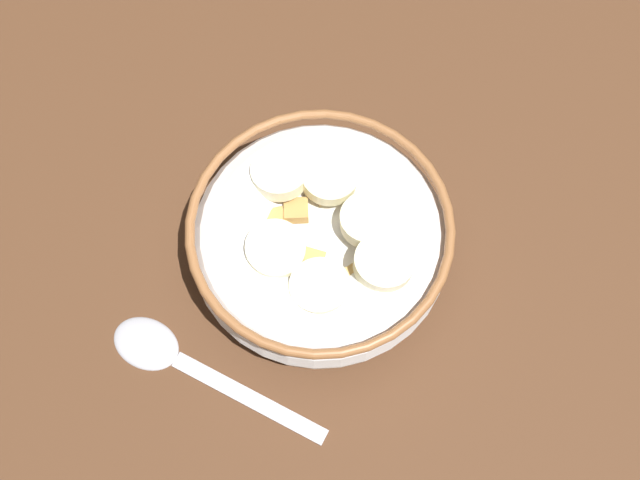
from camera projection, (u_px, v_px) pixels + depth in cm
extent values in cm
cube|color=#472B19|center=(320.00, 263.00, 53.71)|extent=(103.11, 103.11, 2.00)
cylinder|color=white|center=(320.00, 256.00, 52.50)|extent=(8.76, 8.76, 0.60)
torus|color=white|center=(320.00, 242.00, 50.31)|extent=(15.93, 15.93, 5.34)
torus|color=brown|center=(320.00, 227.00, 48.12)|extent=(16.05, 16.05, 0.60)
cylinder|color=white|center=(320.00, 237.00, 49.57)|extent=(12.72, 12.72, 0.40)
cube|color=tan|center=(386.00, 231.00, 48.98)|extent=(1.86, 1.90, 0.80)
cube|color=#AD7F42|center=(277.00, 268.00, 48.03)|extent=(2.12, 2.12, 0.72)
cube|color=#B78947|center=(251.00, 217.00, 49.40)|extent=(2.13, 2.13, 0.74)
cube|color=tan|center=(293.00, 170.00, 50.56)|extent=(2.12, 2.12, 0.71)
cube|color=#B78947|center=(359.00, 163.00, 50.99)|extent=(2.00, 1.97, 0.83)
cube|color=tan|center=(308.00, 154.00, 51.08)|extent=(2.06, 2.08, 0.82)
cube|color=#B78947|center=(311.00, 262.00, 48.43)|extent=(2.02, 1.99, 0.79)
cube|color=tan|center=(253.00, 192.00, 50.12)|extent=(1.56, 1.59, 0.74)
cube|color=#B78947|center=(372.00, 211.00, 49.48)|extent=(2.12, 2.11, 0.76)
cube|color=#AD7F42|center=(273.00, 221.00, 49.35)|extent=(1.71, 1.66, 0.81)
cube|color=tan|center=(326.00, 191.00, 50.25)|extent=(1.78, 1.82, 0.78)
cube|color=#AD7F42|center=(289.00, 312.00, 47.11)|extent=(1.86, 1.86, 0.69)
cube|color=tan|center=(359.00, 275.00, 47.93)|extent=(2.03, 2.00, 0.80)
cube|color=#AD7F42|center=(296.00, 210.00, 49.60)|extent=(1.66, 1.73, 0.87)
cube|color=#B78947|center=(327.00, 291.00, 47.64)|extent=(2.03, 2.02, 0.74)
cylinder|color=#F4EABC|center=(320.00, 288.00, 46.83)|extent=(4.90, 4.94, 1.66)
cylinder|color=beige|center=(330.00, 177.00, 49.49)|extent=(4.66, 4.65, 1.22)
cylinder|color=#F4EABC|center=(369.00, 216.00, 48.40)|extent=(4.04, 4.11, 1.34)
cylinder|color=#F4EABC|center=(275.00, 250.00, 47.48)|extent=(5.00, 4.98, 1.47)
cylinder|color=#F4EABC|center=(279.00, 173.00, 49.43)|extent=(4.88, 4.94, 1.49)
cylinder|color=#F4EABC|center=(384.00, 263.00, 46.89)|extent=(4.82, 4.83, 1.38)
ellipsoid|color=#A5A5AD|center=(145.00, 342.00, 50.23)|extent=(5.38, 5.12, 0.80)
cube|color=#A5A5AD|center=(249.00, 398.00, 49.13)|extent=(8.95, 6.94, 0.36)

